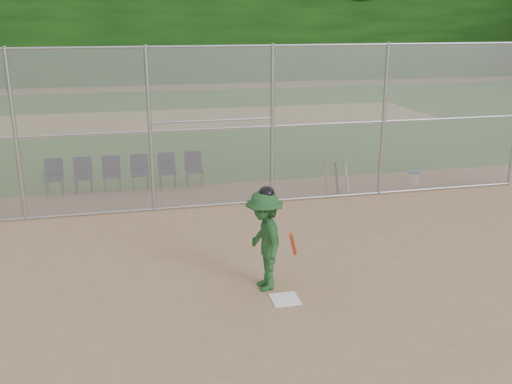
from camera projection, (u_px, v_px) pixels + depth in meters
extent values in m
plane|color=tan|center=(289.00, 294.00, 9.90)|extent=(100.00, 100.00, 0.00)
plane|color=#2C621D|center=(181.00, 119.00, 26.65)|extent=(100.00, 100.00, 0.00)
plane|color=tan|center=(181.00, 119.00, 26.65)|extent=(24.00, 24.00, 0.00)
cube|color=gray|center=(233.00, 128.00, 13.97)|extent=(16.00, 0.02, 4.00)
cylinder|color=#9EA3A8|center=(232.00, 46.00, 13.39)|extent=(16.00, 0.05, 0.05)
cube|color=black|center=(153.00, 4.00, 40.85)|extent=(80.00, 5.00, 11.00)
cube|color=white|center=(285.00, 299.00, 9.69)|extent=(0.47, 0.47, 0.02)
imported|color=#1F4E25|center=(264.00, 241.00, 9.86)|extent=(0.70, 1.18, 1.79)
ellipsoid|color=black|center=(265.00, 193.00, 9.61)|extent=(0.27, 0.30, 0.23)
cylinder|color=red|center=(293.00, 244.00, 9.56)|extent=(0.34, 0.62, 0.64)
cylinder|color=white|center=(414.00, 179.00, 16.26)|extent=(0.29, 0.29, 0.35)
cylinder|color=#2A6BB6|center=(414.00, 172.00, 16.20)|extent=(0.31, 0.31, 0.05)
cylinder|color=#D84C14|center=(326.00, 179.00, 15.42)|extent=(0.06, 0.33, 0.82)
cylinder|color=black|center=(337.00, 178.00, 15.48)|extent=(0.06, 0.36, 0.82)
cylinder|color=#B2B2B7|center=(347.00, 178.00, 15.55)|extent=(0.06, 0.38, 0.81)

